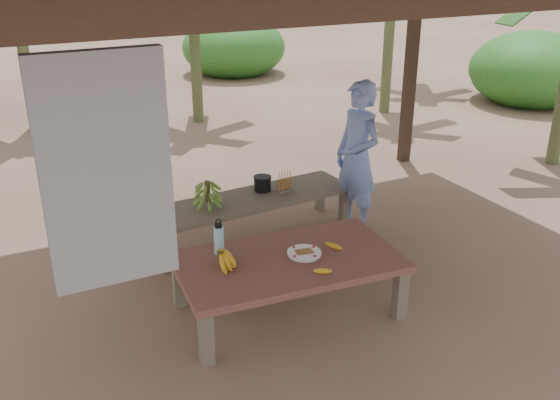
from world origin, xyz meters
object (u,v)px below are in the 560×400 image
work_table (288,265)px  woman (357,157)px  bench (250,203)px  ripe_banana_bunch (219,259)px  plate (304,253)px  water_flask (219,239)px  cooking_pot (262,184)px

work_table → woman: woman is taller
woman → bench: bearing=-110.7°
ripe_banana_bunch → bench: bearing=57.4°
ripe_banana_bunch → plate: (0.69, -0.12, -0.06)m
ripe_banana_bunch → water_flask: size_ratio=0.81×
ripe_banana_bunch → woman: woman is taller
work_table → bench: work_table is taller
plate → water_flask: 0.71m
bench → cooking_pot: 0.27m
ripe_banana_bunch → cooking_pot: bearing=54.0°
work_table → plate: (0.14, -0.01, 0.08)m
work_table → ripe_banana_bunch: size_ratio=7.52×
cooking_pot → woman: woman is taller
ripe_banana_bunch → water_flask: 0.24m
work_table → ripe_banana_bunch: 0.58m
water_flask → woman: 2.03m
plate → cooking_pot: cooking_pot is taller
work_table → plate: 0.16m
water_flask → woman: size_ratio=0.19×
plate → bench: bearing=84.4°
work_table → ripe_banana_bunch: bearing=173.1°
work_table → cooking_pot: (0.48, 1.54, 0.09)m
bench → woman: size_ratio=1.39×
bench → ripe_banana_bunch: ripe_banana_bunch is taller
plate → water_flask: (-0.61, 0.34, 0.11)m
bench → work_table: bearing=-105.5°
work_table → ripe_banana_bunch: ripe_banana_bunch is taller
woman → work_table: bearing=-57.0°
bench → water_flask: bearing=-128.9°
water_flask → cooking_pot: size_ratio=1.74×
work_table → cooking_pot: size_ratio=10.55×
water_flask → woman: woman is taller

